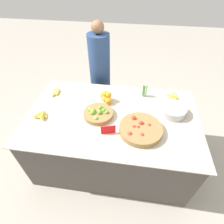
# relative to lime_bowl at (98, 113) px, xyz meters

# --- Properties ---
(ground_plane) EXTENTS (12.00, 12.00, 0.00)m
(ground_plane) POSITION_rel_lime_bowl_xyz_m (0.15, 0.02, -0.82)
(ground_plane) COLOR #ADA599
(market_table) EXTENTS (1.89, 1.15, 0.79)m
(market_table) POSITION_rel_lime_bowl_xyz_m (0.15, 0.02, -0.43)
(market_table) COLOR #4C4742
(market_table) RESTS_ON ground_plane
(lime_bowl) EXTENTS (0.32, 0.32, 0.09)m
(lime_bowl) POSITION_rel_lime_bowl_xyz_m (0.00, 0.00, 0.00)
(lime_bowl) COLOR olive
(lime_bowl) RESTS_ON market_table
(tomato_basket) EXTENTS (0.43, 0.43, 0.10)m
(tomato_basket) POSITION_rel_lime_bowl_xyz_m (0.46, -0.16, -0.00)
(tomato_basket) COLOR olive
(tomato_basket) RESTS_ON market_table
(orange_pile) EXTENTS (0.16, 0.18, 0.13)m
(orange_pile) POSITION_rel_lime_bowl_xyz_m (0.04, 0.27, 0.02)
(orange_pile) COLOR orange
(orange_pile) RESTS_ON market_table
(metal_bowl) EXTENTS (0.29, 0.29, 0.09)m
(metal_bowl) POSITION_rel_lime_bowl_xyz_m (0.81, 0.16, 0.01)
(metal_bowl) COLOR #B7B7BF
(metal_bowl) RESTS_ON market_table
(price_sign) EXTENTS (0.14, 0.05, 0.10)m
(price_sign) POSITION_rel_lime_bowl_xyz_m (0.14, -0.23, 0.02)
(price_sign) COLOR red
(price_sign) RESTS_ON market_table
(veg_bundle) EXTENTS (0.05, 0.05, 0.14)m
(veg_bundle) POSITION_rel_lime_bowl_xyz_m (0.49, 0.43, 0.04)
(veg_bundle) COLOR #4C8E42
(veg_bundle) RESTS_ON market_table
(banana_bunch_front_right) EXTENTS (0.16, 0.17, 0.05)m
(banana_bunch_front_right) POSITION_rel_lime_bowl_xyz_m (-0.61, -0.11, -0.01)
(banana_bunch_front_right) COLOR #EFDB4C
(banana_bunch_front_right) RESTS_ON market_table
(banana_bunch_back_center) EXTENTS (0.12, 0.21, 0.03)m
(banana_bunch_back_center) POSITION_rel_lime_bowl_xyz_m (-0.62, 0.34, -0.02)
(banana_bunch_back_center) COLOR #EFDB4C
(banana_bunch_back_center) RESTS_ON market_table
(banana_bunch_middle_left) EXTENTS (0.15, 0.16, 0.05)m
(banana_bunch_middle_left) POSITION_rel_lime_bowl_xyz_m (0.83, 0.43, -0.01)
(banana_bunch_middle_left) COLOR #EFDB4C
(banana_bunch_middle_left) RESTS_ON market_table
(vendor_person) EXTENTS (0.30, 0.30, 1.52)m
(vendor_person) POSITION_rel_lime_bowl_xyz_m (-0.15, 0.88, -0.12)
(vendor_person) COLOR navy
(vendor_person) RESTS_ON ground_plane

